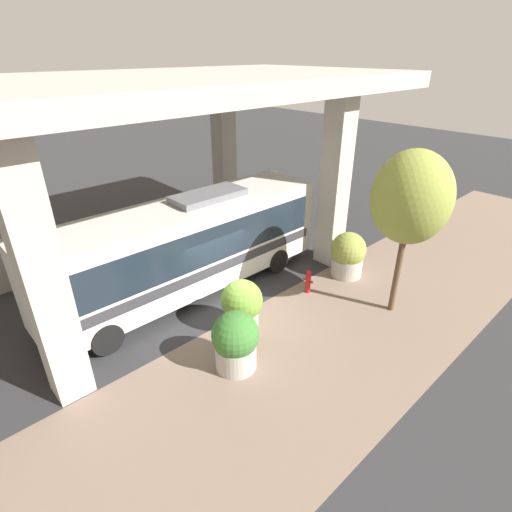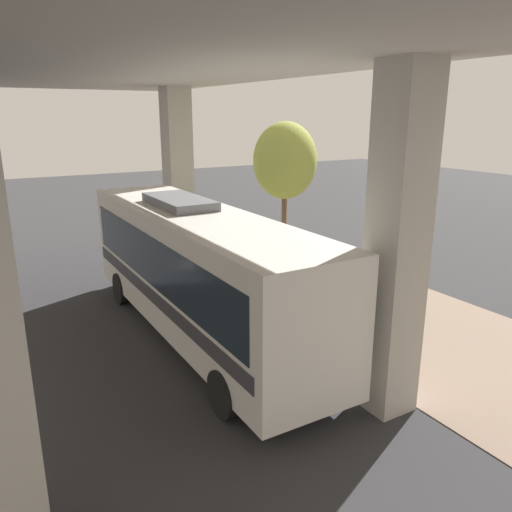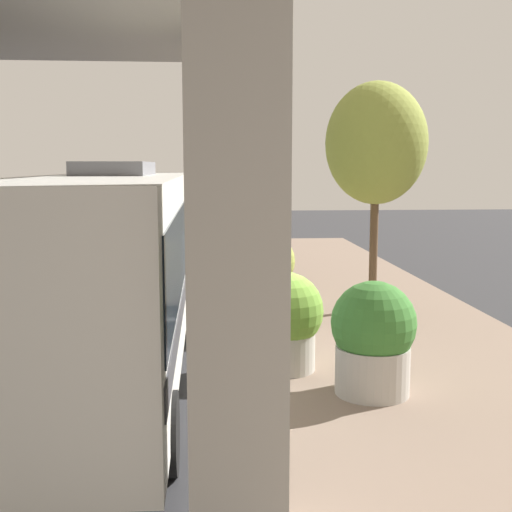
{
  "view_description": "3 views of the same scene",
  "coord_description": "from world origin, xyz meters",
  "px_view_note": "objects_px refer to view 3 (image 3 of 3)",
  "views": [
    {
      "loc": [
        -8.64,
        7.23,
        8.16
      ],
      "look_at": [
        -0.42,
        -0.37,
        2.34
      ],
      "focal_mm": 28.0,
      "sensor_mm": 36.0,
      "label": 1
    },
    {
      "loc": [
        7.45,
        12.01,
        5.85
      ],
      "look_at": [
        0.13,
        -0.41,
        1.74
      ],
      "focal_mm": 35.0,
      "sensor_mm": 36.0,
      "label": 2
    },
    {
      "loc": [
        0.77,
        11.29,
        3.6
      ],
      "look_at": [
        -0.08,
        0.32,
        2.04
      ],
      "focal_mm": 45.0,
      "sensor_mm": 36.0,
      "label": 3
    }
  ],
  "objects_px": {
    "bus": "(110,261)",
    "street_tree_near": "(376,144)",
    "planter_front": "(285,320)",
    "planter_middle": "(373,338)",
    "fire_hydrant": "(269,305)",
    "planter_back": "(268,270)"
  },
  "relations": [
    {
      "from": "bus",
      "to": "street_tree_near",
      "type": "bearing_deg",
      "value": -141.98
    },
    {
      "from": "planter_front",
      "to": "planter_middle",
      "type": "xyz_separation_m",
      "value": [
        -1.23,
        1.3,
        0.01
      ]
    },
    {
      "from": "bus",
      "to": "planter_front",
      "type": "distance_m",
      "value": 3.18
    },
    {
      "from": "planter_front",
      "to": "planter_middle",
      "type": "bearing_deg",
      "value": 133.35
    },
    {
      "from": "planter_middle",
      "to": "street_tree_near",
      "type": "distance_m",
      "value": 6.82
    },
    {
      "from": "planter_front",
      "to": "planter_back",
      "type": "distance_m",
      "value": 5.37
    },
    {
      "from": "fire_hydrant",
      "to": "street_tree_near",
      "type": "relative_size",
      "value": 0.17
    },
    {
      "from": "planter_front",
      "to": "planter_middle",
      "type": "relative_size",
      "value": 0.97
    },
    {
      "from": "fire_hydrant",
      "to": "planter_front",
      "type": "relative_size",
      "value": 0.54
    },
    {
      "from": "street_tree_near",
      "to": "fire_hydrant",
      "type": "bearing_deg",
      "value": 25.6
    },
    {
      "from": "fire_hydrant",
      "to": "street_tree_near",
      "type": "xyz_separation_m",
      "value": [
        -2.72,
        -1.3,
        3.63
      ]
    },
    {
      "from": "planter_back",
      "to": "street_tree_near",
      "type": "relative_size",
      "value": 0.33
    },
    {
      "from": "bus",
      "to": "planter_middle",
      "type": "xyz_separation_m",
      "value": [
        -4.22,
        1.33,
        -1.07
      ]
    },
    {
      "from": "planter_back",
      "to": "planter_middle",
      "type": "bearing_deg",
      "value": 98.55
    },
    {
      "from": "planter_middle",
      "to": "bus",
      "type": "bearing_deg",
      "value": -17.51
    },
    {
      "from": "fire_hydrant",
      "to": "bus",
      "type": "bearing_deg",
      "value": 46.48
    },
    {
      "from": "bus",
      "to": "planter_back",
      "type": "xyz_separation_m",
      "value": [
        -3.22,
        -5.33,
        -1.06
      ]
    },
    {
      "from": "planter_middle",
      "to": "street_tree_near",
      "type": "bearing_deg",
      "value": -104.66
    },
    {
      "from": "bus",
      "to": "planter_front",
      "type": "bearing_deg",
      "value": 179.38
    },
    {
      "from": "bus",
      "to": "planter_back",
      "type": "bearing_deg",
      "value": -121.13
    },
    {
      "from": "planter_back",
      "to": "street_tree_near",
      "type": "xyz_separation_m",
      "value": [
        -2.53,
        0.84,
        3.19
      ]
    },
    {
      "from": "planter_front",
      "to": "street_tree_near",
      "type": "bearing_deg",
      "value": -121.31
    }
  ]
}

